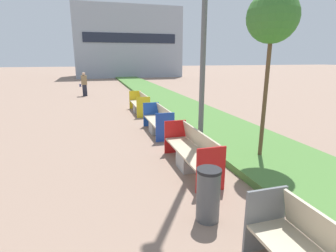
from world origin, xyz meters
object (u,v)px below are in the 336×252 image
Objects in this scene: bench_yellow_frame at (140,105)px; sapling_tree_near at (272,19)px; bench_blue_frame at (158,123)px; pedestrian_walking at (84,84)px; litter_bin at (208,195)px; bench_red_frame at (191,154)px.

sapling_tree_near is at bearing -75.13° from bench_yellow_frame.
bench_yellow_frame is (0.00, 3.78, 0.01)m from bench_blue_frame.
sapling_tree_near is 2.49× the size of pedestrian_walking.
bench_yellow_frame is at bearing 104.87° from sapling_tree_near.
sapling_tree_near is 14.95m from pedestrian_walking.
bench_blue_frame is 0.90× the size of bench_yellow_frame.
sapling_tree_near reaches higher than bench_blue_frame.
bench_blue_frame is at bearing -75.64° from pedestrian_walking.
pedestrian_walking reaches higher than litter_bin.
bench_red_frame is 3.65m from sapling_tree_near.
bench_yellow_frame is at bearing 90.00° from bench_red_frame.
bench_blue_frame is 0.51× the size of sapling_tree_near.
sapling_tree_near reaches higher than pedestrian_walking.
litter_bin is 4.34m from sapling_tree_near.
sapling_tree_near is at bearing -60.45° from bench_blue_frame.
bench_blue_frame and bench_yellow_frame have the same top height.
bench_yellow_frame is 9.11m from litter_bin.
bench_yellow_frame is 8.00m from sapling_tree_near.
litter_bin is (-0.49, -5.32, 0.09)m from bench_blue_frame.
sapling_tree_near is (1.89, -0.06, 3.12)m from bench_red_frame.
pedestrian_walking reaches higher than bench_blue_frame.
bench_blue_frame is at bearing 90.06° from bench_red_frame.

